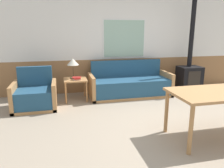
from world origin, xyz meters
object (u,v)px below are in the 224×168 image
(couch, at_px, (130,85))
(armchair, at_px, (35,96))
(side_table, at_px, (75,82))
(wood_stove, at_px, (189,72))
(table_lamp, at_px, (73,63))

(couch, bearing_deg, armchair, -169.67)
(side_table, bearing_deg, wood_stove, 1.80)
(table_lamp, bearing_deg, couch, -2.50)
(couch, distance_m, armchair, 2.30)
(couch, bearing_deg, side_table, -178.65)
(armchair, bearing_deg, couch, 1.73)
(armchair, xyz_separation_m, wood_stove, (3.98, 0.48, 0.27))
(table_lamp, relative_size, wood_stove, 0.20)
(couch, height_order, side_table, couch)
(couch, relative_size, armchair, 2.28)
(armchair, distance_m, table_lamp, 1.16)
(armchair, relative_size, table_lamp, 1.87)
(side_table, distance_m, table_lamp, 0.47)
(side_table, relative_size, table_lamp, 1.12)
(couch, xyz_separation_m, armchair, (-2.26, -0.41, -0.00))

